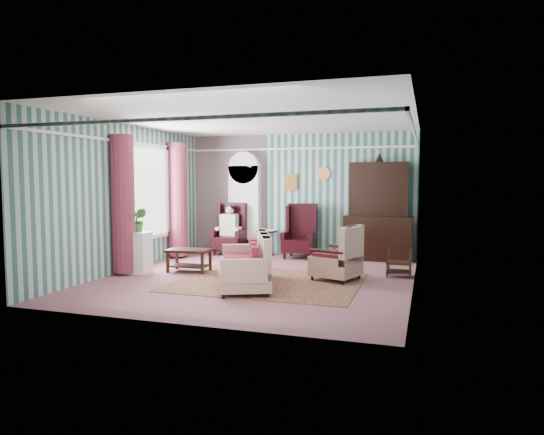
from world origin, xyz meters
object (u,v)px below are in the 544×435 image
(plant_stand, at_px, (136,253))
(coffee_table, at_px, (189,260))
(bookcase, at_px, (245,208))
(floral_armchair, at_px, (336,252))
(wingback_right, at_px, (299,231))
(wingback_left, at_px, (229,229))
(nest_table, at_px, (399,263))
(sofa, at_px, (244,255))
(seated_woman, at_px, (229,230))
(round_side_table, at_px, (267,243))
(dresser_hutch, at_px, (378,208))

(plant_stand, xyz_separation_m, coffee_table, (0.91, 0.46, -0.18))
(bookcase, bearing_deg, coffee_table, -92.98)
(floral_armchair, bearing_deg, wingback_right, 48.25)
(wingback_left, relative_size, floral_armchair, 1.20)
(bookcase, height_order, nest_table, bookcase)
(bookcase, height_order, sofa, bookcase)
(seated_woman, distance_m, coffee_table, 2.32)
(bookcase, height_order, floral_armchair, bookcase)
(round_side_table, height_order, floral_armchair, floral_armchair)
(wingback_right, distance_m, sofa, 3.21)
(round_side_table, xyz_separation_m, plant_stand, (-1.70, -2.90, 0.10))
(wingback_right, relative_size, nest_table, 2.31)
(round_side_table, bearing_deg, coffee_table, -107.92)
(bookcase, distance_m, dresser_hutch, 3.25)
(round_side_table, bearing_deg, sofa, -77.91)
(wingback_right, xyz_separation_m, plant_stand, (-2.55, -2.75, -0.22))
(bookcase, height_order, coffee_table, bookcase)
(bookcase, bearing_deg, wingback_right, -14.57)
(sofa, bearing_deg, dresser_hutch, -51.10)
(dresser_hutch, xyz_separation_m, seated_woman, (-3.50, -0.27, -0.59))
(bookcase, relative_size, dresser_hutch, 0.95)
(floral_armchair, bearing_deg, seated_woman, 72.38)
(floral_armchair, bearing_deg, dresser_hutch, 7.07)
(nest_table, bearing_deg, coffee_table, -169.40)
(round_side_table, bearing_deg, wingback_right, -10.01)
(wingback_left, height_order, wingback_right, same)
(bookcase, height_order, plant_stand, bookcase)
(round_side_table, bearing_deg, dresser_hutch, 2.64)
(plant_stand, height_order, sofa, sofa)
(wingback_right, relative_size, plant_stand, 1.56)
(dresser_hutch, xyz_separation_m, wingback_right, (-1.75, -0.27, -0.55))
(plant_stand, relative_size, floral_armchair, 0.77)
(bookcase, xyz_separation_m, sofa, (1.37, -3.59, -0.58))
(round_side_table, bearing_deg, nest_table, -28.20)
(wingback_left, height_order, sofa, wingback_left)
(nest_table, bearing_deg, bookcase, 153.08)
(nest_table, bearing_deg, round_side_table, 151.80)
(dresser_hutch, xyz_separation_m, wingback_left, (-3.50, -0.27, -0.55))
(wingback_left, distance_m, seated_woman, 0.04)
(round_side_table, xyz_separation_m, nest_table, (3.17, -1.70, -0.03))
(bookcase, distance_m, seated_woman, 0.70)
(wingback_right, bearing_deg, sofa, -92.36)
(round_side_table, relative_size, coffee_table, 0.73)
(seated_woman, xyz_separation_m, sofa, (1.62, -3.20, -0.05))
(wingback_right, bearing_deg, wingback_left, 180.00)
(dresser_hutch, height_order, round_side_table, dresser_hutch)
(bookcase, bearing_deg, seated_woman, -122.66)
(nest_table, xyz_separation_m, sofa, (-2.45, -1.65, 0.27))
(seated_woman, bearing_deg, coffee_table, -87.24)
(bookcase, height_order, wingback_left, bookcase)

